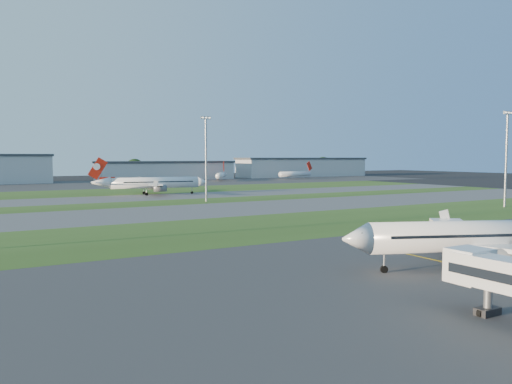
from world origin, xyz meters
TOP-DOWN VIEW (x-y plane):
  - ground at (0.00, 0.00)m, footprint 700.00×700.00m
  - apron_near at (0.00, 0.00)m, footprint 300.00×70.00m
  - grass_strip_a at (0.00, 52.00)m, footprint 300.00×34.00m
  - taxiway_a at (0.00, 85.00)m, footprint 300.00×32.00m
  - grass_strip_b at (0.00, 110.00)m, footprint 300.00×18.00m
  - taxiway_b at (0.00, 132.00)m, footprint 300.00×26.00m
  - grass_strip_c at (0.00, 165.00)m, footprint 300.00×40.00m
  - apron_far at (0.00, 225.00)m, footprint 400.00×80.00m
  - airliner_parked at (6.24, 6.52)m, footprint 34.50×29.29m
  - airliner_taxiing at (10.10, 142.42)m, footprint 38.59×32.54m
  - mini_jet_near at (77.62, 226.29)m, footprint 17.08×24.90m
  - mini_jet_far at (126.84, 223.08)m, footprint 28.32×8.60m
  - light_mast_centre at (15.00, 108.00)m, footprint 3.20×0.70m
  - light_mast_east at (78.00, 52.00)m, footprint 3.20×0.70m
  - hangar_east at (55.00, 255.00)m, footprint 81.60×23.00m
  - hangar_far_east at (155.00, 255.00)m, footprint 96.90×23.00m
  - tree_mid_west at (-20.00, 266.00)m, footprint 9.90×9.90m
  - tree_mid_east at (40.00, 269.00)m, footprint 11.55×11.55m
  - tree_east at (115.00, 267.00)m, footprint 10.45×10.45m
  - tree_far_east at (185.00, 271.00)m, footprint 12.65×12.65m

SIDE VIEW (x-z plane):
  - ground at x=0.00m, z-range 0.00..0.00m
  - apron_near at x=0.00m, z-range 0.00..0.01m
  - grass_strip_a at x=0.00m, z-range 0.00..0.01m
  - taxiway_a at x=0.00m, z-range 0.00..0.01m
  - grass_strip_b at x=0.00m, z-range 0.00..0.01m
  - taxiway_b at x=0.00m, z-range 0.00..0.01m
  - grass_strip_c at x=0.00m, z-range 0.00..0.01m
  - apron_far at x=0.00m, z-range 0.00..0.01m
  - mini_jet_near at x=77.62m, z-range -1.46..8.02m
  - mini_jet_far at x=126.84m, z-range -1.46..8.02m
  - airliner_parked at x=6.24m, z-range -1.70..9.69m
  - airliner_taxiing at x=10.10m, z-range -1.80..10.28m
  - hangar_east at x=55.00m, z-range 0.04..11.24m
  - tree_mid_west at x=-20.00m, z-range 0.44..11.24m
  - tree_east at x=115.00m, z-range 0.46..11.86m
  - hangar_far_east at x=155.00m, z-range 0.04..13.24m
  - tree_mid_east at x=40.00m, z-range 0.51..13.11m
  - tree_far_east at x=185.00m, z-range 0.56..14.36m
  - light_mast_centre at x=15.00m, z-range 1.91..27.71m
  - light_mast_east at x=78.00m, z-range 1.91..27.71m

